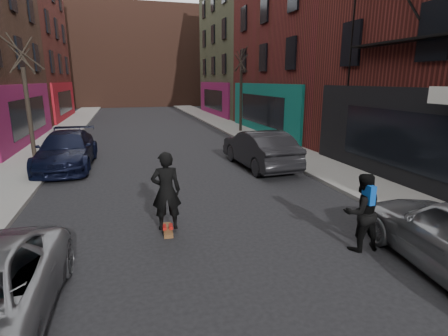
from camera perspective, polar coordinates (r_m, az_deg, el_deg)
sidewalk_left at (r=30.74m, az=-23.93°, el=6.11°), size 2.50×84.00×0.13m
sidewalk_right at (r=31.51m, az=-0.68°, el=7.49°), size 2.50×84.00×0.13m
building_far at (r=56.34m, az=-14.48°, el=17.07°), size 40.00×10.00×14.00m
tree_left_far at (r=18.72m, az=-29.67°, el=11.29°), size 2.00×2.00×6.50m
tree_right_far at (r=25.54m, az=2.80°, el=13.70°), size 2.00×2.00×6.80m
parked_left_end at (r=16.65m, az=-24.29°, el=2.69°), size 2.32×5.41×1.55m
parked_right_end at (r=15.36m, az=5.79°, el=3.16°), size 1.98×5.04×1.63m
skateboard at (r=9.07m, az=-9.16°, el=-9.97°), size 0.27×0.81×0.10m
skateboarder at (r=8.70m, az=-9.43°, el=-3.72°), size 0.75×0.52×1.98m
pedestrian at (r=8.37m, az=21.54°, el=-6.67°), size 0.88×0.70×1.78m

